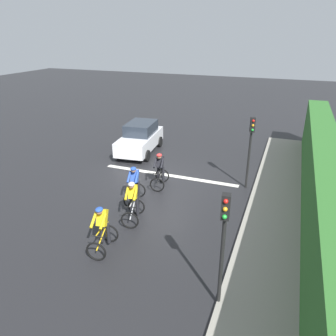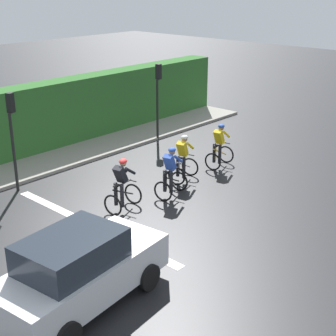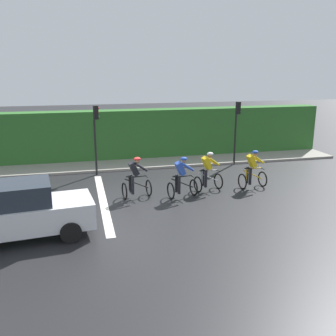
% 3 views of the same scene
% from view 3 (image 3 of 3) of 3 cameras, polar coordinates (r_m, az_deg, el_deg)
% --- Properties ---
extents(ground_plane, '(80.00, 80.00, 0.00)m').
position_cam_3_polar(ground_plane, '(15.33, -6.94, -4.63)').
color(ground_plane, black).
extents(sidewalk_kerb, '(2.80, 21.38, 0.12)m').
position_cam_3_polar(sidewalk_kerb, '(20.87, -3.29, 0.92)').
color(sidewalk_kerb, gray).
rests_on(sidewalk_kerb, ground).
extents(stone_wall_low, '(0.44, 21.38, 0.68)m').
position_cam_3_polar(stone_wall_low, '(21.67, -3.72, 2.19)').
color(stone_wall_low, gray).
rests_on(stone_wall_low, ground).
extents(hedge_wall, '(1.10, 21.38, 2.78)m').
position_cam_3_polar(hedge_wall, '(21.75, -3.90, 5.07)').
color(hedge_wall, '#2D6628').
rests_on(hedge_wall, ground).
extents(road_marking_stop_line, '(7.00, 0.30, 0.01)m').
position_cam_3_polar(road_marking_stop_line, '(15.27, -9.71, -4.80)').
color(road_marking_stop_line, silver).
rests_on(road_marking_stop_line, ground).
extents(cyclist_lead, '(0.81, 1.16, 1.66)m').
position_cam_3_polar(cyclist_lead, '(16.77, 12.50, -0.32)').
color(cyclist_lead, black).
rests_on(cyclist_lead, ground).
extents(cyclist_second, '(0.90, 1.20, 1.66)m').
position_cam_3_polar(cyclist_second, '(16.11, 5.97, -0.66)').
color(cyclist_second, black).
rests_on(cyclist_second, ground).
extents(cyclist_mid, '(0.87, 1.19, 1.66)m').
position_cam_3_polar(cyclist_mid, '(15.20, 2.04, -1.55)').
color(cyclist_mid, black).
rests_on(cyclist_mid, ground).
extents(cyclist_fourth, '(0.84, 1.17, 1.66)m').
position_cam_3_polar(cyclist_fourth, '(15.21, -4.88, -1.58)').
color(cyclist_fourth, black).
rests_on(cyclist_fourth, ground).
extents(car_white, '(2.22, 4.26, 1.76)m').
position_cam_3_polar(car_white, '(12.43, -21.04, -6.00)').
color(car_white, silver).
rests_on(car_white, ground).
extents(traffic_light_near_crossing, '(0.25, 0.31, 3.34)m').
position_cam_3_polar(traffic_light_near_crossing, '(18.45, -10.74, 5.69)').
color(traffic_light_near_crossing, black).
rests_on(traffic_light_near_crossing, ground).
extents(traffic_light_far_junction, '(0.22, 0.31, 3.34)m').
position_cam_3_polar(traffic_light_far_junction, '(20.50, 10.25, 6.61)').
color(traffic_light_far_junction, black).
rests_on(traffic_light_far_junction, ground).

